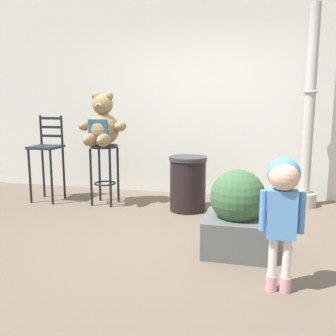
{
  "coord_description": "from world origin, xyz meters",
  "views": [
    {
      "loc": [
        0.87,
        -3.51,
        1.37
      ],
      "look_at": [
        -0.06,
        0.26,
        0.69
      ],
      "focal_mm": 40.16,
      "sensor_mm": 36.0,
      "label": 1
    }
  ],
  "objects_px": {
    "bar_chair_empty": "(47,152)",
    "planter_with_shrub": "(237,215)",
    "child_walking": "(283,196)",
    "teddy_bear": "(102,125)",
    "lamppost": "(308,131)",
    "bar_stool_with_teddy": "(104,163)",
    "trash_bin": "(188,183)"
  },
  "relations": [
    {
      "from": "teddy_bear",
      "to": "child_walking",
      "type": "distance_m",
      "value": 2.94
    },
    {
      "from": "planter_with_shrub",
      "to": "lamppost",
      "type": "bearing_deg",
      "value": 66.87
    },
    {
      "from": "teddy_bear",
      "to": "bar_chair_empty",
      "type": "relative_size",
      "value": 0.58
    },
    {
      "from": "bar_chair_empty",
      "to": "planter_with_shrub",
      "type": "distance_m",
      "value": 3.01
    },
    {
      "from": "teddy_bear",
      "to": "child_walking",
      "type": "bearing_deg",
      "value": -40.97
    },
    {
      "from": "lamppost",
      "to": "bar_chair_empty",
      "type": "height_order",
      "value": "lamppost"
    },
    {
      "from": "teddy_bear",
      "to": "lamppost",
      "type": "bearing_deg",
      "value": 12.17
    },
    {
      "from": "bar_stool_with_teddy",
      "to": "bar_chair_empty",
      "type": "bearing_deg",
      "value": -179.22
    },
    {
      "from": "bar_stool_with_teddy",
      "to": "child_walking",
      "type": "height_order",
      "value": "child_walking"
    },
    {
      "from": "lamppost",
      "to": "planter_with_shrub",
      "type": "xyz_separation_m",
      "value": [
        -0.78,
        -1.82,
        -0.66
      ]
    },
    {
      "from": "teddy_bear",
      "to": "bar_stool_with_teddy",
      "type": "bearing_deg",
      "value": 90.0
    },
    {
      "from": "bar_stool_with_teddy",
      "to": "bar_chair_empty",
      "type": "distance_m",
      "value": 0.86
    },
    {
      "from": "child_walking",
      "to": "bar_chair_empty",
      "type": "xyz_separation_m",
      "value": [
        -3.06,
        1.94,
        -0.03
      ]
    },
    {
      "from": "child_walking",
      "to": "planter_with_shrub",
      "type": "bearing_deg",
      "value": 133.6
    },
    {
      "from": "trash_bin",
      "to": "lamppost",
      "type": "height_order",
      "value": "lamppost"
    },
    {
      "from": "teddy_bear",
      "to": "planter_with_shrub",
      "type": "xyz_separation_m",
      "value": [
        1.86,
        -1.25,
        -0.72
      ]
    },
    {
      "from": "teddy_bear",
      "to": "planter_with_shrub",
      "type": "relative_size",
      "value": 0.9
    },
    {
      "from": "bar_stool_with_teddy",
      "to": "lamppost",
      "type": "distance_m",
      "value": 2.72
    },
    {
      "from": "teddy_bear",
      "to": "bar_chair_empty",
      "type": "distance_m",
      "value": 0.94
    },
    {
      "from": "bar_chair_empty",
      "to": "lamppost",
      "type": "bearing_deg",
      "value": 8.92
    },
    {
      "from": "bar_chair_empty",
      "to": "bar_stool_with_teddy",
      "type": "bearing_deg",
      "value": 0.78
    },
    {
      "from": "bar_stool_with_teddy",
      "to": "bar_chair_empty",
      "type": "xyz_separation_m",
      "value": [
        -0.85,
        -0.01,
        0.11
      ]
    },
    {
      "from": "bar_stool_with_teddy",
      "to": "teddy_bear",
      "type": "relative_size",
      "value": 1.17
    },
    {
      "from": "planter_with_shrub",
      "to": "child_walking",
      "type": "bearing_deg",
      "value": -62.38
    },
    {
      "from": "trash_bin",
      "to": "planter_with_shrub",
      "type": "bearing_deg",
      "value": -60.54
    },
    {
      "from": "child_walking",
      "to": "bar_stool_with_teddy",
      "type": "bearing_deg",
      "value": 154.53
    },
    {
      "from": "teddy_bear",
      "to": "trash_bin",
      "type": "xyz_separation_m",
      "value": [
        1.16,
        -0.01,
        -0.72
      ]
    },
    {
      "from": "teddy_bear",
      "to": "bar_chair_empty",
      "type": "bearing_deg",
      "value": 178.59
    },
    {
      "from": "bar_chair_empty",
      "to": "planter_with_shrub",
      "type": "relative_size",
      "value": 1.54
    },
    {
      "from": "bar_stool_with_teddy",
      "to": "planter_with_shrub",
      "type": "bearing_deg",
      "value": -34.59
    },
    {
      "from": "bar_stool_with_teddy",
      "to": "trash_bin",
      "type": "relative_size",
      "value": 1.17
    },
    {
      "from": "child_walking",
      "to": "bar_chair_empty",
      "type": "height_order",
      "value": "bar_chair_empty"
    }
  ]
}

